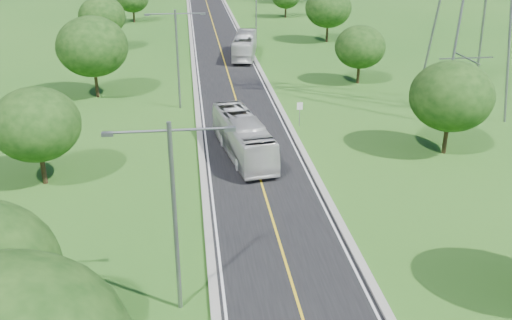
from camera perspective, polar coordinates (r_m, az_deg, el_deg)
The scene contains 16 objects.
ground at distance 74.51m, azimuth -2.92°, elevation 8.94°, with size 260.00×260.00×0.00m, color #245A19.
road at distance 80.32m, azimuth -3.24°, elevation 10.01°, with size 8.00×150.00×0.06m, color black.
curb_left at distance 80.14m, azimuth -6.32°, elevation 9.94°, with size 0.50×150.00×0.22m, color gray.
curb_right at distance 80.68m, azimuth -0.19°, elevation 10.16°, with size 0.50×150.00×0.22m, color gray.
speed_limit_sign at distance 53.74m, azimuth 4.39°, elevation 4.99°, with size 0.55×0.09×2.40m.
streetlight_near_left at distance 27.07m, azimuth -8.21°, elevation -4.34°, with size 5.90×0.25×10.00m.
streetlight_mid_left at distance 58.37m, azimuth -7.89°, elevation 10.74°, with size 5.90×0.25×10.00m.
streetlight_far_right at distance 91.55m, azimuth 0.01°, elevation 15.45°, with size 5.90×0.25×10.00m.
tree_lb at distance 43.71m, azimuth -21.13°, elevation 3.34°, with size 6.30×6.30×7.33m.
tree_lc at distance 64.11m, azimuth -16.06°, elevation 10.85°, with size 7.56×7.56×8.79m.
tree_ld at distance 87.88m, azimuth -15.16°, elevation 13.69°, with size 6.72×6.72×7.82m.
tree_rb at distance 48.89m, azimuth 18.95°, elevation 6.05°, with size 6.72×6.72×7.82m.
tree_rc at distance 68.55m, azimuth 10.38°, elevation 11.06°, with size 5.88×5.88×6.84m.
tree_rd at distance 91.69m, azimuth 7.25°, elevation 14.85°, with size 7.14×7.14×8.30m.
bus_outbound at distance 81.15m, azimuth -1.13°, elevation 11.38°, with size 2.74×11.69×3.26m, color silver.
bus_inbound at distance 46.84m, azimuth -1.31°, elevation 2.37°, with size 2.72×11.63×3.24m, color silver.
Camera 1 is at (-5.07, -12.03, 18.37)m, focal length 40.00 mm.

